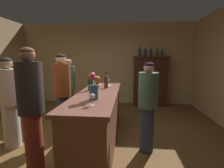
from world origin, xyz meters
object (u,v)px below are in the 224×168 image
Objects in this scene: wine_bottle_rose at (98,81)px; patron_near_entrance at (31,107)px; display_cabinet at (150,80)px; patron_by_cabinet at (9,100)px; cheese_plate at (108,85)px; wine_glass_mid at (95,82)px; patron_in_grey at (69,86)px; patron_tall at (62,92)px; wine_bottle_merlot at (90,83)px; display_bottle_center at (151,52)px; display_bottle_left at (140,52)px; bar_counter at (99,118)px; display_bottle_midleft at (145,52)px; wine_glass_spare at (99,86)px; wine_bottle_syrah at (106,81)px; wine_glass_front at (92,97)px; bartender at (148,104)px; wine_glass_rear at (108,80)px; display_bottle_midright at (157,52)px; flower_arrangement at (94,86)px; display_bottle_right at (162,53)px.

wine_bottle_rose is 1.40m from patron_near_entrance.
patron_near_entrance reaches higher than display_cabinet.
cheese_plate is at bearing 35.74° from patron_by_cabinet.
wine_glass_mid is 0.08× the size of patron_in_grey.
patron_tall is (0.76, 0.48, 0.05)m from patron_by_cabinet.
wine_bottle_merlot is 0.18× the size of patron_in_grey.
display_bottle_left is at bearing -180.00° from display_bottle_center.
wine_glass_mid is at bearing -123.31° from display_bottle_center.
wine_glass_mid is 0.29m from cheese_plate.
bar_counter is at bearing -108.04° from display_bottle_left.
display_bottle_midleft is 2.69m from patron_in_grey.
wine_glass_spare is 2.86m from display_bottle_left.
patron_near_entrance is (-0.74, -0.85, 0.44)m from bar_counter.
patron_tall reaches higher than wine_bottle_syrah.
display_bottle_center is 4.15m from patron_by_cabinet.
cheese_plate is (0.01, 1.50, -0.10)m from wine_glass_front.
display_cabinet reaches higher than bar_counter.
patron_tall is at bearing -126.91° from display_bottle_midleft.
patron_by_cabinet is (-2.60, -2.93, -0.91)m from display_bottle_midleft.
bartender is at bearing 43.92° from wine_glass_front.
display_bottle_midleft is at bearing 37.04° from patron_near_entrance.
bar_counter is at bearing 94.80° from wine_glass_front.
wine_bottle_merlot is 0.45m from wine_glass_mid.
display_bottle_midright is (1.39, 1.96, 0.67)m from wine_glass_rear.
wine_glass_spare is 2.99m from display_bottle_center.
display_bottle_midleft is 0.17× the size of patron_near_entrance.
wine_bottle_rose is at bearing -119.91° from display_cabinet.
display_bottle_left is (0.86, 3.29, 0.59)m from flower_arrangement.
display_bottle_center reaches higher than wine_glass_front.
patron_near_entrance is at bearing -123.38° from display_bottle_right.
patron_by_cabinet is (-1.62, -0.85, -0.14)m from cheese_plate.
display_bottle_midleft reaches higher than patron_near_entrance.
wine_glass_front is at bearing -105.39° from display_bottle_midleft.
wine_bottle_syrah is 0.20× the size of patron_by_cabinet.
patron_by_cabinet is 1.05× the size of bartender.
cheese_plate is 0.10× the size of bartender.
patron_in_grey is 2.15m from patron_near_entrance.
wine_glass_spare is at bearing -3.72° from wine_bottle_merlot.
display_bottle_right is at bearing 0.00° from display_cabinet.
cheese_plate is 2.37m from display_bottle_left.
bar_counter is 16.86× the size of cheese_plate.
display_bottle_midright is (1.37, 2.36, 0.64)m from wine_bottle_syrah.
patron_in_grey reaches higher than flower_arrangement.
display_bottle_right is at bearing -0.00° from display_bottle_center.
patron_by_cabinet is (-2.78, -2.93, -0.92)m from display_bottle_center.
display_bottle_left is (1.06, 2.62, 0.66)m from wine_bottle_merlot.
display_bottle_midleft is (1.07, 2.63, 0.69)m from wine_glass_spare.
cheese_plate is (0.02, -0.12, -0.10)m from wine_glass_rear.
patron_in_grey is at bearing 116.98° from wine_glass_front.
wine_glass_front is 0.50× the size of display_bottle_midleft.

